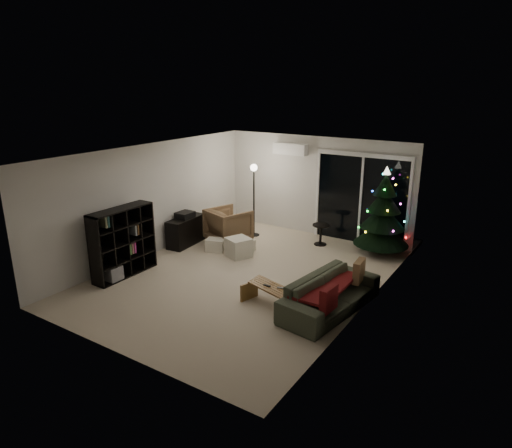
{
  "coord_description": "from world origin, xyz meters",
  "views": [
    {
      "loc": [
        4.82,
        -7.01,
        3.78
      ],
      "look_at": [
        0.1,
        0.3,
        1.05
      ],
      "focal_mm": 32.0,
      "sensor_mm": 36.0,
      "label": 1
    }
  ],
  "objects_px": {
    "christmas_tree": "(383,211)",
    "armchair": "(229,225)",
    "media_cabinet": "(186,231)",
    "coffee_table": "(274,297)",
    "bookshelf": "(117,241)",
    "sofa": "(330,294)"
  },
  "relations": [
    {
      "from": "sofa",
      "to": "christmas_tree",
      "type": "distance_m",
      "value": 3.23
    },
    {
      "from": "media_cabinet",
      "to": "armchair",
      "type": "xyz_separation_m",
      "value": [
        0.76,
        0.71,
        0.09
      ]
    },
    {
      "from": "media_cabinet",
      "to": "coffee_table",
      "type": "relative_size",
      "value": 0.96
    },
    {
      "from": "christmas_tree",
      "to": "sofa",
      "type": "bearing_deg",
      "value": -87.17
    },
    {
      "from": "media_cabinet",
      "to": "armchair",
      "type": "height_order",
      "value": "armchair"
    },
    {
      "from": "christmas_tree",
      "to": "armchair",
      "type": "bearing_deg",
      "value": -159.75
    },
    {
      "from": "bookshelf",
      "to": "armchair",
      "type": "xyz_separation_m",
      "value": [
        0.76,
        2.77,
        -0.28
      ]
    },
    {
      "from": "armchair",
      "to": "coffee_table",
      "type": "height_order",
      "value": "armchair"
    },
    {
      "from": "sofa",
      "to": "coffee_table",
      "type": "xyz_separation_m",
      "value": [
        -0.88,
        -0.4,
        -0.13
      ]
    },
    {
      "from": "bookshelf",
      "to": "christmas_tree",
      "type": "height_order",
      "value": "christmas_tree"
    },
    {
      "from": "media_cabinet",
      "to": "armchair",
      "type": "relative_size",
      "value": 1.16
    },
    {
      "from": "media_cabinet",
      "to": "sofa",
      "type": "relative_size",
      "value": 0.51
    },
    {
      "from": "christmas_tree",
      "to": "coffee_table",
      "type": "bearing_deg",
      "value": -101.45
    },
    {
      "from": "bookshelf",
      "to": "christmas_tree",
      "type": "relative_size",
      "value": 0.7
    },
    {
      "from": "sofa",
      "to": "coffee_table",
      "type": "distance_m",
      "value": 0.97
    },
    {
      "from": "bookshelf",
      "to": "coffee_table",
      "type": "height_order",
      "value": "bookshelf"
    },
    {
      "from": "coffee_table",
      "to": "christmas_tree",
      "type": "bearing_deg",
      "value": 95.16
    },
    {
      "from": "coffee_table",
      "to": "christmas_tree",
      "type": "xyz_separation_m",
      "value": [
        0.72,
        3.56,
        0.83
      ]
    },
    {
      "from": "armchair",
      "to": "coffee_table",
      "type": "xyz_separation_m",
      "value": [
        2.67,
        -2.31,
        -0.24
      ]
    },
    {
      "from": "media_cabinet",
      "to": "coffee_table",
      "type": "bearing_deg",
      "value": -30.21
    },
    {
      "from": "bookshelf",
      "to": "media_cabinet",
      "type": "height_order",
      "value": "bookshelf"
    },
    {
      "from": "media_cabinet",
      "to": "bookshelf",
      "type": "bearing_deg",
      "value": -95.18
    }
  ]
}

